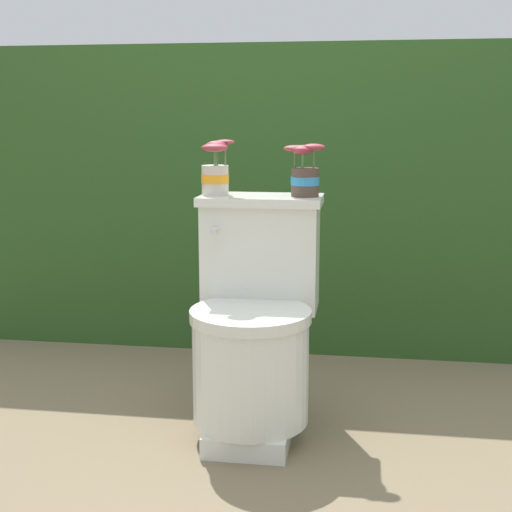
{
  "coord_description": "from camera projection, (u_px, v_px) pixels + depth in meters",
  "views": [
    {
      "loc": [
        0.33,
        -2.21,
        1.05
      ],
      "look_at": [
        -0.01,
        0.07,
        0.59
      ],
      "focal_mm": 50.0,
      "sensor_mm": 36.0,
      "label": 1
    }
  ],
  "objects": [
    {
      "name": "potted_plant_midleft",
      "position": [
        305.0,
        174.0,
        2.39
      ],
      "size": [
        0.14,
        0.1,
        0.18
      ],
      "color": "#47382D",
      "rests_on": "toilet"
    },
    {
      "name": "potted_plant_left",
      "position": [
        216.0,
        172.0,
        2.42
      ],
      "size": [
        0.12,
        0.12,
        0.19
      ],
      "color": "beige",
      "rests_on": "toilet"
    },
    {
      "name": "toilet",
      "position": [
        254.0,
        328.0,
        2.36
      ],
      "size": [
        0.42,
        0.54,
        0.78
      ],
      "color": "silver",
      "rests_on": "ground"
    },
    {
      "name": "ground_plane",
      "position": [
        256.0,
        433.0,
        2.39
      ],
      "size": [
        12.0,
        12.0,
        0.0
      ],
      "primitive_type": "plane",
      "color": "#75664C"
    },
    {
      "name": "hedge_backdrop",
      "position": [
        292.0,
        195.0,
        3.42
      ],
      "size": [
        3.19,
        0.73,
        1.35
      ],
      "color": "#284C1E",
      "rests_on": "ground"
    }
  ]
}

